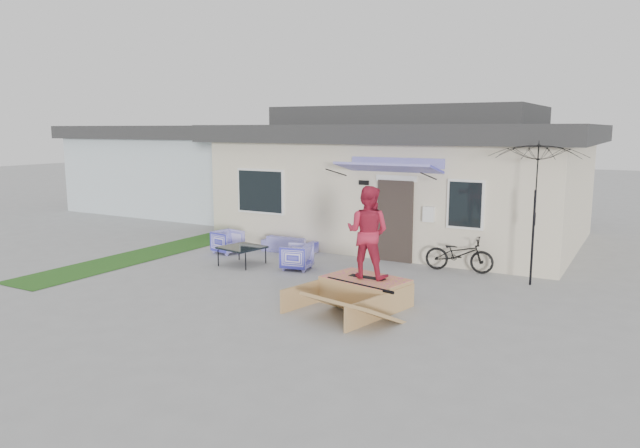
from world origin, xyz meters
The scene contains 13 objects.
ground centered at (0.00, 0.00, 0.00)m, with size 90.00×90.00×0.00m, color #9A9A9A.
grass_strip centered at (-5.20, 2.00, 0.00)m, with size 1.40×8.00×0.01m, color #23561B.
house centered at (0.00, 7.99, 1.94)m, with size 10.80×8.49×4.10m.
neighbor_house centered at (-10.50, 10.00, 1.78)m, with size 8.60×7.60×3.50m.
loveseat centered at (-2.01, 4.14, 0.30)m, with size 1.53×0.45×0.60m, color #2524B3.
armchair_left centered at (-3.38, 3.13, 0.35)m, with size 0.68×0.64×0.70m, color #2524B3.
armchair_right centered at (-0.73, 2.46, 0.34)m, with size 0.66×0.62×0.68m, color #2524B3.
coffee_table centered at (-2.19, 2.21, 0.23)m, with size 0.95×0.95×0.47m, color black.
bicycle centered at (2.77, 4.21, 0.52)m, with size 0.57×1.62×1.04m, color black.
patio_umbrella centered at (4.49, 3.78, 1.75)m, with size 2.09×1.94×2.20m.
skate_ramp centered at (1.95, 0.69, 0.26)m, with size 1.55×2.06×0.52m, color #A77D4A, non-canonical shape.
skateboard centered at (1.96, 0.74, 0.54)m, with size 0.75×0.19×0.05m, color black.
skater centered at (1.96, 0.74, 1.46)m, with size 0.87×0.68×1.79m, color #AF203A.
Camera 1 is at (6.67, -9.40, 3.40)m, focal length 32.98 mm.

